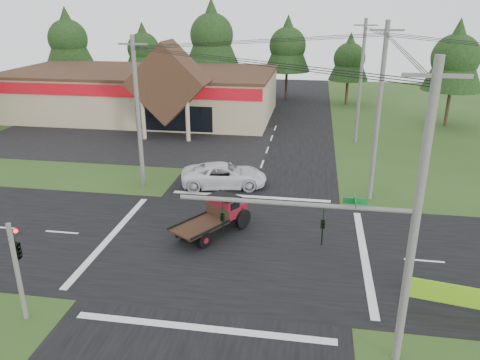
# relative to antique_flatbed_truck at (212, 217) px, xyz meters

# --- Properties ---
(ground) EXTENTS (120.00, 120.00, 0.00)m
(ground) POSITION_rel_antique_flatbed_truck_xyz_m (1.37, -1.25, -1.04)
(ground) COLOR #284318
(ground) RESTS_ON ground
(road_ns) EXTENTS (12.00, 120.00, 0.02)m
(road_ns) POSITION_rel_antique_flatbed_truck_xyz_m (1.37, -1.25, -1.03)
(road_ns) COLOR black
(road_ns) RESTS_ON ground
(road_ew) EXTENTS (120.00, 12.00, 0.02)m
(road_ew) POSITION_rel_antique_flatbed_truck_xyz_m (1.37, -1.25, -1.03)
(road_ew) COLOR black
(road_ew) RESTS_ON ground
(parking_apron) EXTENTS (28.00, 14.00, 0.02)m
(parking_apron) POSITION_rel_antique_flatbed_truck_xyz_m (-12.63, 17.75, -1.03)
(parking_apron) COLOR black
(parking_apron) RESTS_ON ground
(cvs_building) EXTENTS (30.40, 18.20, 9.19)m
(cvs_building) POSITION_rel_antique_flatbed_truck_xyz_m (-14.33, 28.32, 1.74)
(cvs_building) COLOR tan
(cvs_building) RESTS_ON ground
(traffic_signal_mast) EXTENTS (8.12, 0.24, 7.00)m
(traffic_signal_mast) POSITION_rel_antique_flatbed_truck_xyz_m (7.19, -8.75, 3.38)
(traffic_signal_mast) COLOR #595651
(traffic_signal_mast) RESTS_ON ground
(traffic_signal_corner) EXTENTS (0.53, 2.48, 4.40)m
(traffic_signal_corner) POSITION_rel_antique_flatbed_truck_xyz_m (-6.13, -8.57, 2.48)
(traffic_signal_corner) COLOR #595651
(traffic_signal_corner) RESTS_ON ground
(utility_pole_nr) EXTENTS (2.00, 0.30, 11.00)m
(utility_pole_nr) POSITION_rel_antique_flatbed_truck_xyz_m (8.87, -8.75, 4.60)
(utility_pole_nr) COLOR #595651
(utility_pole_nr) RESTS_ON ground
(utility_pole_nw) EXTENTS (2.00, 0.30, 10.50)m
(utility_pole_nw) POSITION_rel_antique_flatbed_truck_xyz_m (-6.63, 6.75, 4.35)
(utility_pole_nw) COLOR #595651
(utility_pole_nw) RESTS_ON ground
(utility_pole_ne) EXTENTS (2.00, 0.30, 11.50)m
(utility_pole_ne) POSITION_rel_antique_flatbed_truck_xyz_m (9.37, 6.75, 4.85)
(utility_pole_ne) COLOR #595651
(utility_pole_ne) RESTS_ON ground
(utility_pole_n) EXTENTS (2.00, 0.30, 11.20)m
(utility_pole_n) POSITION_rel_antique_flatbed_truck_xyz_m (9.37, 20.75, 4.70)
(utility_pole_n) COLOR #595651
(utility_pole_n) RESTS_ON ground
(tree_row_a) EXTENTS (6.72, 6.72, 12.12)m
(tree_row_a) POSITION_rel_antique_flatbed_truck_xyz_m (-28.63, 38.75, 7.01)
(tree_row_a) COLOR #332316
(tree_row_a) RESTS_ON ground
(tree_row_b) EXTENTS (5.60, 5.60, 10.10)m
(tree_row_b) POSITION_rel_antique_flatbed_truck_xyz_m (-18.63, 40.75, 5.66)
(tree_row_b) COLOR #332316
(tree_row_b) RESTS_ON ground
(tree_row_c) EXTENTS (7.28, 7.28, 13.13)m
(tree_row_c) POSITION_rel_antique_flatbed_truck_xyz_m (-8.63, 39.75, 7.68)
(tree_row_c) COLOR #332316
(tree_row_c) RESTS_ON ground
(tree_row_d) EXTENTS (6.16, 6.16, 11.11)m
(tree_row_d) POSITION_rel_antique_flatbed_truck_xyz_m (1.37, 40.75, 6.33)
(tree_row_d) COLOR #332316
(tree_row_d) RESTS_ON ground
(tree_row_e) EXTENTS (5.04, 5.04, 9.09)m
(tree_row_e) POSITION_rel_antique_flatbed_truck_xyz_m (9.37, 38.75, 4.99)
(tree_row_e) COLOR #332316
(tree_row_e) RESTS_ON ground
(tree_side_ne) EXTENTS (6.16, 6.16, 11.11)m
(tree_side_ne) POSITION_rel_antique_flatbed_truck_xyz_m (19.37, 28.75, 6.33)
(tree_side_ne) COLOR #332316
(tree_side_ne) RESTS_ON ground
(antique_flatbed_truck) EXTENTS (4.27, 5.23, 2.08)m
(antique_flatbed_truck) POSITION_rel_antique_flatbed_truck_xyz_m (0.00, 0.00, 0.00)
(antique_flatbed_truck) COLOR #5B0D14
(antique_flatbed_truck) RESTS_ON ground
(roadside_banner) EXTENTS (3.98, 0.83, 1.37)m
(roadside_banner) POSITION_rel_antique_flatbed_truck_xyz_m (11.64, -5.43, -0.36)
(roadside_banner) COLOR #74BA18
(roadside_banner) RESTS_ON ground
(white_pickup) EXTENTS (6.50, 3.91, 1.69)m
(white_pickup) POSITION_rel_antique_flatbed_truck_xyz_m (-0.78, 7.46, -0.20)
(white_pickup) COLOR white
(white_pickup) RESTS_ON ground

